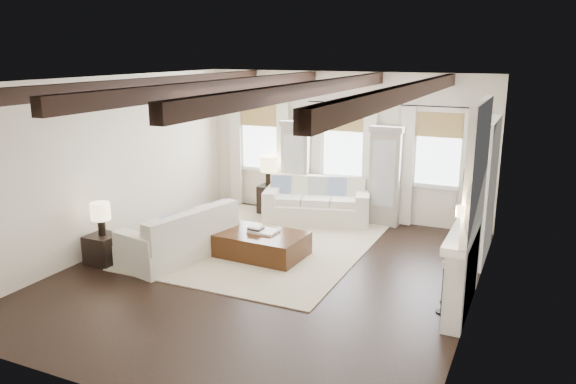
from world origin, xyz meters
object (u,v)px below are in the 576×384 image
at_px(sofa_left, 182,238).
at_px(side_table_back, 269,199).
at_px(side_table_front, 104,249).
at_px(sofa_back, 317,204).
at_px(ottoman, 259,244).

xyz_separation_m(sofa_left, side_table_back, (0.13, 3.21, -0.05)).
bearing_deg(sofa_left, side_table_back, 87.65).
distance_m(sofa_left, side_table_back, 3.22).
distance_m(sofa_left, side_table_front, 1.37).
bearing_deg(sofa_back, ottoman, -93.88).
xyz_separation_m(sofa_back, sofa_left, (-1.35, -3.11, -0.01)).
bearing_deg(side_table_back, ottoman, -67.30).
xyz_separation_m(sofa_back, side_table_back, (-1.22, 0.10, -0.06)).
bearing_deg(sofa_back, side_table_front, -122.45).
height_order(ottoman, side_table_back, side_table_back).
distance_m(side_table_front, side_table_back, 4.18).
distance_m(ottoman, side_table_back, 2.74).
relative_size(ottoman, side_table_front, 3.21).
height_order(sofa_left, side_table_back, sofa_left).
bearing_deg(side_table_front, ottoman, 32.35).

